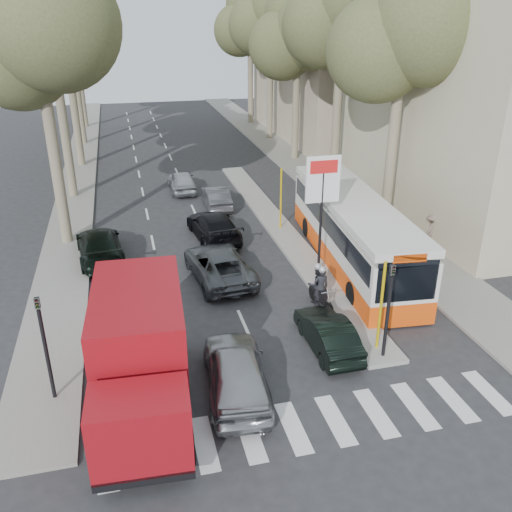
{
  "coord_description": "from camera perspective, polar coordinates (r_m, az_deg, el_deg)",
  "views": [
    {
      "loc": [
        -4.85,
        -15.61,
        11.0
      ],
      "look_at": [
        0.25,
        4.56,
        1.6
      ],
      "focal_mm": 38.0,
      "sensor_mm": 36.0,
      "label": 1
    }
  ],
  "objects": [
    {
      "name": "median_left",
      "position": [
        45.07,
        -17.98,
        9.09
      ],
      "size": [
        2.4,
        64.0,
        0.12
      ],
      "primitive_type": "cube",
      "color": "gray",
      "rests_on": "ground"
    },
    {
      "name": "silver_hatchback",
      "position": [
        17.24,
        -2.12,
        -12.01
      ],
      "size": [
        2.32,
        4.81,
        1.59
      ],
      "primitive_type": "imported",
      "rotation": [
        0.0,
        0.0,
        3.04
      ],
      "color": "#A1A5A9",
      "rests_on": "ground"
    },
    {
      "name": "tree_r_a",
      "position": [
        29.28,
        15.53,
        22.31
      ],
      "size": [
        7.4,
        7.2,
        14.1
      ],
      "color": "#6B604C",
      "rests_on": "ground"
    },
    {
      "name": "red_truck",
      "position": [
        16.39,
        -12.09,
        -10.02
      ],
      "size": [
        2.94,
        6.89,
        3.6
      ],
      "rotation": [
        0.0,
        0.0,
        -0.06
      ],
      "color": "black",
      "rests_on": "ground"
    },
    {
      "name": "queue_car_b",
      "position": [
        28.57,
        -4.47,
        3.16
      ],
      "size": [
        2.53,
        5.19,
        1.45
      ],
      "primitive_type": "imported",
      "rotation": [
        0.0,
        0.0,
        3.24
      ],
      "color": "black",
      "rests_on": "ground"
    },
    {
      "name": "ground",
      "position": [
        19.7,
        2.6,
        -9.65
      ],
      "size": [
        120.0,
        120.0,
        0.0
      ],
      "primitive_type": "plane",
      "color": "#28282B",
      "rests_on": "ground"
    },
    {
      "name": "tree_l_a",
      "position": [
        27.89,
        -21.99,
        21.44
      ],
      "size": [
        7.4,
        7.2,
        14.1
      ],
      "color": "#6B604C",
      "rests_on": "ground"
    },
    {
      "name": "traffic_island",
      "position": [
        29.88,
        2.57,
        2.85
      ],
      "size": [
        1.5,
        26.0,
        0.16
      ],
      "primitive_type": "cube",
      "color": "gray",
      "rests_on": "ground"
    },
    {
      "name": "city_bus",
      "position": [
        25.75,
        10.16,
        2.74
      ],
      "size": [
        3.71,
        12.4,
        3.22
      ],
      "rotation": [
        0.0,
        0.0,
        -0.09
      ],
      "color": "#F04C0D",
      "rests_on": "ground"
    },
    {
      "name": "pedestrian_near",
      "position": [
        27.9,
        12.48,
        2.78
      ],
      "size": [
        0.96,
        1.19,
        1.82
      ],
      "primitive_type": "imported",
      "rotation": [
        0.0,
        0.0,
        2.05
      ],
      "color": "#3E3149",
      "rests_on": "sidewalk_right"
    },
    {
      "name": "queue_car_c",
      "position": [
        36.74,
        -7.82,
        7.79
      ],
      "size": [
        1.67,
        4.07,
        1.38
      ],
      "primitive_type": "imported",
      "rotation": [
        0.0,
        0.0,
        3.15
      ],
      "color": "#ADB0B5",
      "rests_on": "ground"
    },
    {
      "name": "building_far",
      "position": [
        53.71,
        8.69,
        20.86
      ],
      "size": [
        11.0,
        20.0,
        16.0
      ],
      "primitive_type": "cube",
      "color": "#B7A88E",
      "rests_on": "ground"
    },
    {
      "name": "building_near",
      "position": [
        34.36,
        23.54,
        19.11
      ],
      "size": [
        11.0,
        18.0,
        18.0
      ],
      "primitive_type": "cube",
      "color": "#B9B393",
      "rests_on": "ground"
    },
    {
      "name": "tree_r_b",
      "position": [
        36.55,
        9.34,
        24.68
      ],
      "size": [
        7.4,
        7.2,
        15.27
      ],
      "color": "#6B604C",
      "rests_on": "ground"
    },
    {
      "name": "traffic_light_left",
      "position": [
        17.13,
        -21.56,
        -7.39
      ],
      "size": [
        0.16,
        0.41,
        3.6
      ],
      "color": "black",
      "rests_on": "ground"
    },
    {
      "name": "dark_hatchback",
      "position": [
        19.51,
        7.56,
        -8.05
      ],
      "size": [
        1.35,
        3.8,
        1.25
      ],
      "primitive_type": "imported",
      "rotation": [
        0.0,
        0.0,
        3.15
      ],
      "color": "black",
      "rests_on": "ground"
    },
    {
      "name": "tree_r_d",
      "position": [
        51.65,
        1.67,
        24.38
      ],
      "size": [
        7.4,
        7.2,
        14.88
      ],
      "color": "#6B604C",
      "rests_on": "ground"
    },
    {
      "name": "tree_l_b",
      "position": [
        35.86,
        -20.9,
        23.0
      ],
      "size": [
        7.4,
        7.2,
        14.88
      ],
      "color": "#6B604C",
      "rests_on": "ground"
    },
    {
      "name": "traffic_light_island",
      "position": [
        18.36,
        13.89,
        -4.09
      ],
      "size": [
        0.16,
        0.41,
        3.6
      ],
      "color": "black",
      "rests_on": "ground"
    },
    {
      "name": "queue_car_d",
      "position": [
        33.37,
        -4.22,
        6.18
      ],
      "size": [
        1.42,
        3.97,
        1.3
      ],
      "primitive_type": "imported",
      "rotation": [
        0.0,
        0.0,
        3.13
      ],
      "color": "#4F5057",
      "rests_on": "ground"
    },
    {
      "name": "tree_r_c",
      "position": [
        43.99,
        4.57,
        22.54
      ],
      "size": [
        7.4,
        7.2,
        13.32
      ],
      "color": "#6B604C",
      "rests_on": "ground"
    },
    {
      "name": "sidewalk_right",
      "position": [
        44.16,
        4.08,
        9.91
      ],
      "size": [
        3.2,
        70.0,
        0.12
      ],
      "primitive_type": "cube",
      "color": "gray",
      "rests_on": "ground"
    },
    {
      "name": "pedestrian_far",
      "position": [
        28.85,
        17.92,
        2.66
      ],
      "size": [
        1.14,
        0.92,
        1.62
      ],
      "primitive_type": "imported",
      "rotation": [
        0.0,
        0.0,
        3.65
      ],
      "color": "#6F5D53",
      "rests_on": "sidewalk_right"
    },
    {
      "name": "billboard",
      "position": [
        23.32,
        6.95,
        5.89
      ],
      "size": [
        1.5,
        12.1,
        5.6
      ],
      "color": "yellow",
      "rests_on": "ground"
    },
    {
      "name": "tree_r_e",
      "position": [
        59.42,
        -0.52,
        23.71
      ],
      "size": [
        7.4,
        7.2,
        14.1
      ],
      "color": "#6B604C",
      "rests_on": "ground"
    },
    {
      "name": "tree_l_e",
      "position": [
        59.81,
        -18.69,
        22.9
      ],
      "size": [
        7.4,
        7.2,
        14.49
      ],
      "color": "#6B604C",
      "rests_on": "ground"
    },
    {
      "name": "queue_car_a",
      "position": [
        24.23,
        -3.92,
        -0.88
      ],
      "size": [
        2.87,
        5.33,
        1.42
      ],
      "primitive_type": "imported",
      "rotation": [
        0.0,
        0.0,
        3.24
      ],
      "color": "#494D51",
      "rests_on": "ground"
    },
    {
      "name": "tree_l_c",
      "position": [
        43.83,
        -19.44,
        21.8
      ],
      "size": [
        7.4,
        7.2,
        13.71
      ],
      "color": "#6B604C",
      "rests_on": "ground"
    },
    {
      "name": "tree_l_d",
      "position": [
        51.82,
        -19.23,
        23.95
      ],
      "size": [
        7.4,
        7.2,
        15.66
      ],
      "color": "#6B604C",
      "rests_on": "ground"
    },
    {
      "name": "motorcycle",
      "position": [
        22.08,
        6.64,
        -3.24
      ],
      "size": [
        0.82,
        2.2,
        1.87
      ],
      "rotation": [
        0.0,
        0.0,
        0.07
      ],
      "color": "black",
      "rests_on": "ground"
    },
    {
      "name": "queue_car_e",
      "position": [
        27.18,
        -16.15,
        1.1
      ],
      "size": [
        2.51,
        5.2,
        1.46
      ],
      "primitive_type": "imported",
      "rotation": [
        0.0,
        0.0,
        3.24
      ],
      "color": "black",
      "rests_on": "ground"
    }
  ]
}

